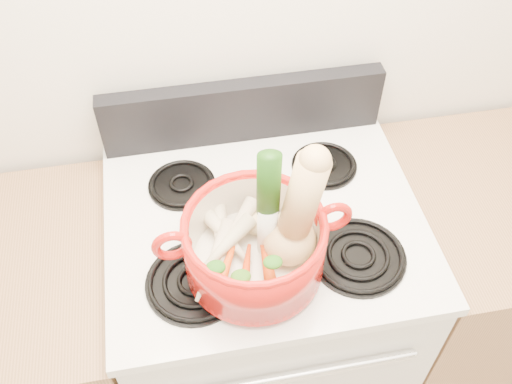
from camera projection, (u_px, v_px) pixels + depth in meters
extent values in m
cube|color=white|center=(238.00, 14.00, 1.37)|extent=(3.50, 0.02, 2.60)
cube|color=silver|center=(263.00, 316.00, 1.77)|extent=(0.76, 0.65, 0.92)
cube|color=white|center=(264.00, 221.00, 1.42)|extent=(0.78, 0.67, 0.03)
cube|color=black|center=(243.00, 111.00, 1.53)|extent=(0.76, 0.05, 0.18)
cylinder|color=silver|center=(292.00, 376.00, 1.31)|extent=(0.60, 0.02, 0.02)
cylinder|color=black|center=(195.00, 281.00, 1.27)|extent=(0.22, 0.22, 0.02)
cylinder|color=black|center=(358.00, 255.00, 1.32)|extent=(0.22, 0.22, 0.02)
cylinder|color=black|center=(182.00, 184.00, 1.47)|extent=(0.17, 0.17, 0.02)
cylinder|color=black|center=(324.00, 164.00, 1.51)|extent=(0.17, 0.17, 0.02)
cylinder|color=#B6150F|center=(254.00, 246.00, 1.23)|extent=(0.32, 0.32, 0.15)
torus|color=#B6150F|center=(172.00, 246.00, 1.17)|extent=(0.09, 0.02, 0.09)
torus|color=#B6150F|center=(333.00, 217.00, 1.22)|extent=(0.09, 0.02, 0.09)
cylinder|color=silver|center=(268.00, 204.00, 1.16)|extent=(0.06, 0.06, 0.32)
ellipsoid|color=#CEBD7F|center=(261.00, 223.00, 1.30)|extent=(0.10, 0.08, 0.05)
cone|color=beige|center=(221.00, 236.00, 1.27)|extent=(0.06, 0.25, 0.07)
cone|color=beige|center=(214.00, 260.00, 1.23)|extent=(0.13, 0.19, 0.06)
cone|color=beige|center=(222.00, 230.00, 1.27)|extent=(0.14, 0.20, 0.06)
cone|color=beige|center=(223.00, 247.00, 1.23)|extent=(0.17, 0.15, 0.06)
cone|color=beige|center=(233.00, 233.00, 1.25)|extent=(0.15, 0.17, 0.05)
cone|color=red|center=(245.00, 276.00, 1.21)|extent=(0.07, 0.16, 0.04)
cone|color=#D9430A|center=(226.00, 268.00, 1.22)|extent=(0.09, 0.15, 0.04)
cone|color=#BD3B09|center=(265.00, 256.00, 1.24)|extent=(0.03, 0.16, 0.04)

